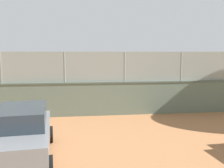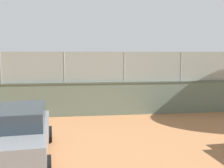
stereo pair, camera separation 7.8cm
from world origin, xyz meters
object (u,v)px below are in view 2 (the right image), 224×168
at_px(player_foreground_swinging, 171,82).
at_px(sports_ball, 48,83).
at_px(parked_car_grey, 20,133).
at_px(player_crossing_court, 62,81).
at_px(spare_ball_by_wall, 206,105).

xyz_separation_m(player_foreground_swinging, sports_ball, (10.33, -1.27, -0.14)).
bearing_deg(parked_car_grey, player_crossing_court, -89.84).
relative_size(player_foreground_swinging, spare_ball_by_wall, 14.21).
relative_size(player_crossing_court, player_foreground_swinging, 0.94).
bearing_deg(player_crossing_court, sports_ball, 45.96).
bearing_deg(spare_ball_by_wall, player_crossing_court, -37.29).
bearing_deg(spare_ball_by_wall, player_foreground_swinging, -83.21).
height_order(player_crossing_court, spare_ball_by_wall, player_crossing_court).
bearing_deg(parked_car_grey, player_foreground_swinging, -126.23).
bearing_deg(player_foreground_swinging, parked_car_grey, 53.77).
bearing_deg(player_foreground_swinging, sports_ball, -7.03).
bearing_deg(sports_ball, player_crossing_court, -134.04).
xyz_separation_m(player_crossing_court, parked_car_grey, (-0.04, 14.96, -0.07)).
bearing_deg(parked_car_grey, sports_ball, -85.44).
distance_m(player_crossing_court, spare_ball_by_wall, 12.45).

